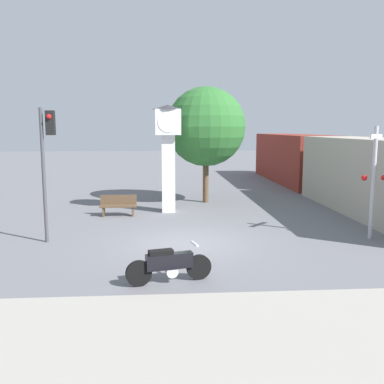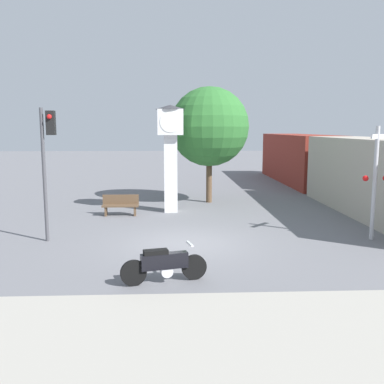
{
  "view_description": "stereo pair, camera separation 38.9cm",
  "coord_description": "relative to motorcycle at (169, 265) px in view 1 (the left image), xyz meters",
  "views": [
    {
      "loc": [
        -0.79,
        -13.98,
        3.84
      ],
      "look_at": [
        0.3,
        1.26,
        1.56
      ],
      "focal_mm": 40.0,
      "sensor_mm": 36.0,
      "label": 1
    },
    {
      "loc": [
        -0.4,
        -14.01,
        3.84
      ],
      "look_at": [
        0.3,
        1.26,
        1.56
      ],
      "focal_mm": 40.0,
      "sensor_mm": 36.0,
      "label": 2
    }
  ],
  "objects": [
    {
      "name": "traffic_light",
      "position": [
        -3.96,
        4.21,
        2.63
      ],
      "size": [
        0.5,
        0.35,
        4.52
      ],
      "color": "#47474C",
      "rests_on": "ground_plane"
    },
    {
      "name": "railroad_crossing_signal",
      "position": [
        7.15,
        3.89,
        1.67
      ],
      "size": [
        0.9,
        0.82,
        3.92
      ],
      "color": "#B7B7BC",
      "rests_on": "ground_plane"
    },
    {
      "name": "bench",
      "position": [
        -2.1,
        8.48,
        0.02
      ],
      "size": [
        1.6,
        0.44,
        0.92
      ],
      "color": "brown",
      "rests_on": "ground_plane"
    },
    {
      "name": "motorcycle",
      "position": [
        0.0,
        0.0,
        0.0
      ],
      "size": [
        2.17,
        0.72,
        0.97
      ],
      "rotation": [
        0.0,
        0.0,
        0.24
      ],
      "color": "black",
      "rests_on": "ground_plane"
    },
    {
      "name": "clock_tower",
      "position": [
        0.14,
        9.27,
        2.78
      ],
      "size": [
        1.37,
        1.37,
        4.89
      ],
      "color": "white",
      "rests_on": "ground_plane"
    },
    {
      "name": "sidewalk_strip",
      "position": [
        0.63,
        -4.0,
        -0.42
      ],
      "size": [
        36.0,
        6.0,
        0.1
      ],
      "color": "#9E998E",
      "rests_on": "ground_plane"
    },
    {
      "name": "freight_train",
      "position": [
        9.34,
        13.99,
        1.23
      ],
      "size": [
        2.8,
        24.03,
        3.4
      ],
      "color": "#ADA393",
      "rests_on": "ground_plane"
    },
    {
      "name": "street_tree",
      "position": [
        2.12,
        11.75,
        3.45
      ],
      "size": [
        4.06,
        4.06,
        5.95
      ],
      "color": "brown",
      "rests_on": "ground_plane"
    },
    {
      "name": "ground_plane",
      "position": [
        0.63,
        3.68,
        -0.47
      ],
      "size": [
        120.0,
        120.0,
        0.0
      ],
      "primitive_type": "plane",
      "color": "slate"
    }
  ]
}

